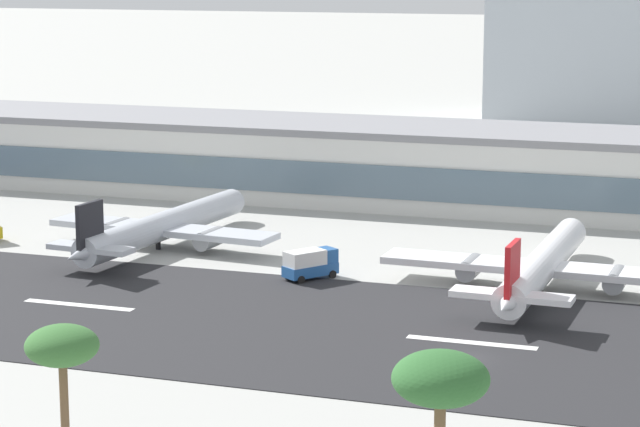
{
  "coord_description": "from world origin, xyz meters",
  "views": [
    {
      "loc": [
        23.56,
        -107.06,
        34.18
      ],
      "look_at": [
        -25.52,
        35.77,
        4.65
      ],
      "focal_mm": 73.36,
      "sensor_mm": 36.0,
      "label": 1
    }
  ],
  "objects_px": {
    "airliner_red_tail_gate_2": "(541,267)",
    "palm_tree_0": "(441,385)",
    "terminal_building": "(449,166)",
    "airliner_black_tail_gate_1": "(159,228)",
    "service_box_truck_0": "(310,263)",
    "palm_tree_2": "(62,350)"
  },
  "relations": [
    {
      "from": "airliner_red_tail_gate_2",
      "to": "palm_tree_2",
      "type": "xyz_separation_m",
      "value": [
        -18.69,
        -65.13,
        8.0
      ]
    },
    {
      "from": "terminal_building",
      "to": "service_box_truck_0",
      "type": "height_order",
      "value": "terminal_building"
    },
    {
      "from": "terminal_building",
      "to": "airliner_red_tail_gate_2",
      "type": "height_order",
      "value": "terminal_building"
    },
    {
      "from": "palm_tree_0",
      "to": "palm_tree_2",
      "type": "height_order",
      "value": "palm_tree_0"
    },
    {
      "from": "palm_tree_2",
      "to": "terminal_building",
      "type": "bearing_deg",
      "value": 90.97
    },
    {
      "from": "service_box_truck_0",
      "to": "palm_tree_2",
      "type": "relative_size",
      "value": 0.52
    },
    {
      "from": "service_box_truck_0",
      "to": "airliner_black_tail_gate_1",
      "type": "bearing_deg",
      "value": 104.3
    },
    {
      "from": "airliner_black_tail_gate_1",
      "to": "palm_tree_0",
      "type": "relative_size",
      "value": 2.78
    },
    {
      "from": "airliner_black_tail_gate_1",
      "to": "airliner_red_tail_gate_2",
      "type": "bearing_deg",
      "value": -90.97
    },
    {
      "from": "airliner_black_tail_gate_1",
      "to": "airliner_red_tail_gate_2",
      "type": "height_order",
      "value": "airliner_red_tail_gate_2"
    },
    {
      "from": "airliner_black_tail_gate_1",
      "to": "palm_tree_0",
      "type": "distance_m",
      "value": 91.15
    },
    {
      "from": "airliner_red_tail_gate_2",
      "to": "palm_tree_0",
      "type": "height_order",
      "value": "palm_tree_0"
    },
    {
      "from": "airliner_black_tail_gate_1",
      "to": "palm_tree_0",
      "type": "bearing_deg",
      "value": -138.94
    },
    {
      "from": "terminal_building",
      "to": "airliner_black_tail_gate_1",
      "type": "height_order",
      "value": "terminal_building"
    },
    {
      "from": "airliner_black_tail_gate_1",
      "to": "service_box_truck_0",
      "type": "height_order",
      "value": "airliner_black_tail_gate_1"
    },
    {
      "from": "palm_tree_0",
      "to": "palm_tree_2",
      "type": "xyz_separation_m",
      "value": [
        -24.6,
        3.35,
        -1.53
      ]
    },
    {
      "from": "service_box_truck_0",
      "to": "palm_tree_2",
      "type": "bearing_deg",
      "value": -139.94
    },
    {
      "from": "terminal_building",
      "to": "palm_tree_0",
      "type": "relative_size",
      "value": 13.57
    },
    {
      "from": "airliner_red_tail_gate_2",
      "to": "palm_tree_0",
      "type": "xyz_separation_m",
      "value": [
        5.91,
        -68.48,
        9.53
      ]
    },
    {
      "from": "palm_tree_0",
      "to": "palm_tree_2",
      "type": "distance_m",
      "value": 24.87
    },
    {
      "from": "service_box_truck_0",
      "to": "palm_tree_0",
      "type": "bearing_deg",
      "value": -120.4
    },
    {
      "from": "palm_tree_2",
      "to": "palm_tree_0",
      "type": "bearing_deg",
      "value": -7.75
    }
  ]
}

